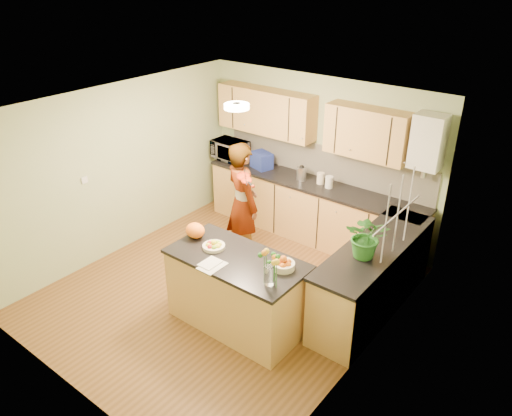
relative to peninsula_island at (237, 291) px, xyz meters
The scene contains 28 objects.
floor 0.83m from the peninsula_island, 143.99° to the left, with size 4.50×4.50×0.00m, color brown.
ceiling 2.14m from the peninsula_island, 143.99° to the left, with size 4.00×4.50×0.02m, color silver.
wall_back 2.82m from the peninsula_island, 101.70° to the left, with size 4.00×0.02×2.50m, color #99AD7B.
wall_front 2.08m from the peninsula_island, 106.51° to the right, with size 4.00×0.02×2.50m, color #99AD7B.
wall_left 2.69m from the peninsula_island, behind, with size 0.02×4.50×2.50m, color #99AD7B.
wall_right 1.70m from the peninsula_island, 15.36° to the left, with size 0.02×4.50×2.50m, color #99AD7B.
back_counter 2.39m from the peninsula_island, 100.81° to the left, with size 3.64×0.62×0.94m.
right_counter 1.70m from the peninsula_island, 47.33° to the left, with size 0.62×2.24×0.94m.
splashback 2.77m from the peninsula_island, 99.67° to the left, with size 3.60×0.02×0.52m, color beige.
upper_cabinets 2.93m from the peninsula_island, 106.29° to the left, with size 3.20×0.34×0.70m.
boiler 3.09m from the peninsula_island, 65.17° to the left, with size 0.40×0.30×0.86m.
window_right 2.06m from the peninsula_island, 34.67° to the left, with size 0.01×1.30×1.05m.
light_switch 2.67m from the peninsula_island, behind, with size 0.02×0.09×0.09m, color silver.
ceiling_lamp 2.18m from the peninsula_island, 128.13° to the left, with size 0.30×0.30×0.07m.
peninsula_island is the anchor object (origin of this frame).
fruit_dish 0.62m from the peninsula_island, behind, with size 0.27×0.27×0.09m.
orange_bowl 0.78m from the peninsula_island, 15.26° to the left, with size 0.26×0.26×0.15m.
flower_vase 1.00m from the peninsula_island, 16.70° to the right, with size 0.26×0.26×0.47m.
orange_bag 0.90m from the peninsula_island, behind, with size 0.25×0.21×0.19m, color orange.
papers 0.57m from the peninsula_island, 108.43° to the right, with size 0.22×0.31×0.01m, color white.
violinist 1.53m from the peninsula_island, 126.72° to the left, with size 0.66×0.43×1.81m, color #E4A68B.
violin 1.53m from the peninsula_island, 125.31° to the left, with size 0.62×0.25×0.12m, color #580C05, non-canonical shape.
microwave 3.20m from the peninsula_island, 132.00° to the left, with size 0.59×0.40×0.32m, color silver.
blue_box 2.81m from the peninsula_island, 121.41° to the left, with size 0.33×0.24×0.26m, color navy.
kettle 2.50m from the peninsula_island, 105.61° to the left, with size 0.15×0.15×0.28m.
jar_cream 2.48m from the peninsula_island, 98.10° to the left, with size 0.11×0.11×0.18m, color beige.
jar_white 2.41m from the peninsula_island, 93.99° to the left, with size 0.12×0.12×0.18m, color silver.
potted_plant 1.65m from the peninsula_island, 38.84° to the left, with size 0.48×0.42×0.54m, color #286C24.
Camera 1 is at (3.71, -4.08, 4.02)m, focal length 35.00 mm.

